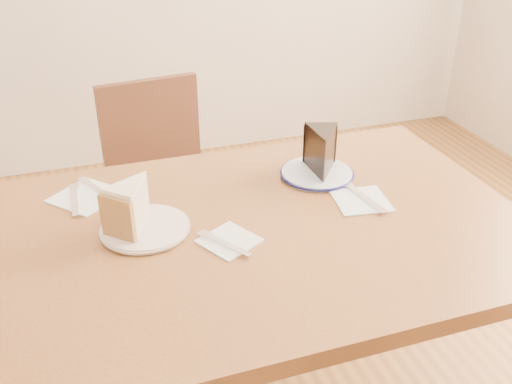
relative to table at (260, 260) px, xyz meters
The scene contains 13 objects.
table is the anchor object (origin of this frame).
chair_far 0.75m from the table, 97.77° to the left, with size 0.46×0.46×0.83m.
plate_cream 0.27m from the table, 167.39° to the left, with size 0.19×0.19×0.01m, color white.
plate_navy 0.30m from the table, 39.22° to the left, with size 0.18×0.18×0.01m, color white.
carrot_cake 0.32m from the table, 165.24° to the left, with size 0.08×0.11×0.09m, color beige, non-canonical shape.
chocolate_cake 0.32m from the table, 37.10° to the left, with size 0.08×0.12×0.10m, color black, non-canonical shape.
napkin_cream 0.14m from the table, 152.96° to the right, with size 0.11×0.11×0.00m, color white.
napkin_navy 0.28m from the table, ahead, with size 0.12×0.12×0.00m, color white.
napkin_spare 0.45m from the table, 145.30° to the left, with size 0.14×0.14×0.00m, color white.
fork_cream 0.16m from the table, 149.67° to the right, with size 0.01×0.14×0.00m, color silver.
knife_navy 0.29m from the table, ahead, with size 0.02×0.17×0.00m, color silver.
fork_spare 0.45m from the table, 140.53° to the left, with size 0.01×0.14×0.00m, color silver.
knife_spare 0.47m from the table, 148.87° to the left, with size 0.01×0.16×0.00m, color white.
Camera 1 is at (-0.35, -1.02, 1.44)m, focal length 40.00 mm.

